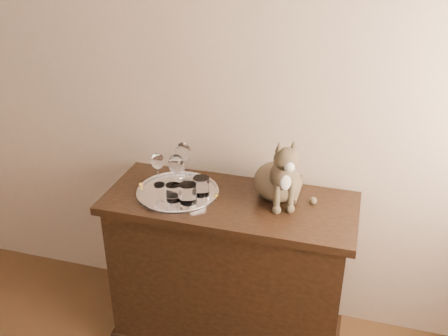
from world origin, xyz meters
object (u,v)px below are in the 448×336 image
at_px(wine_glass_d, 177,174).
at_px(tumbler_c, 201,186).
at_px(tray, 178,193).
at_px(wine_glass_a, 158,169).
at_px(wine_glass_b, 183,162).
at_px(tumbler_a, 188,193).
at_px(tumbler_b, 173,193).
at_px(sideboard, 229,271).
at_px(cat, 278,165).

distance_m(wine_glass_d, tumbler_c, 0.13).
bearing_deg(tray, wine_glass_a, 160.21).
bearing_deg(tray, tumbler_c, 4.83).
distance_m(wine_glass_b, wine_glass_d, 0.11).
xyz_separation_m(wine_glass_b, tumbler_a, (0.09, -0.19, -0.06)).
relative_size(wine_glass_d, tumbler_b, 2.52).
height_order(tray, wine_glass_a, wine_glass_a).
relative_size(sideboard, wine_glass_b, 5.67).
bearing_deg(tumbler_a, tumbler_b, -179.61).
bearing_deg(wine_glass_d, wine_glass_a, 158.94).
bearing_deg(tumbler_b, sideboard, 19.39).
bearing_deg(wine_glass_a, tumbler_b, -43.74).
relative_size(sideboard, tumbler_b, 15.08).
xyz_separation_m(tray, wine_glass_b, (-0.01, 0.11, 0.11)).
height_order(sideboard, tumbler_b, tumbler_b).
xyz_separation_m(wine_glass_a, tumbler_c, (0.23, -0.03, -0.04)).
distance_m(sideboard, tumbler_c, 0.50).
bearing_deg(cat, tumbler_b, 176.18).
bearing_deg(tray, tumbler_b, -84.00).
bearing_deg(wine_glass_a, tumbler_c, -7.68).
distance_m(tray, tumbler_c, 0.13).
height_order(tray, wine_glass_b, wine_glass_b).
bearing_deg(wine_glass_d, wine_glass_b, 93.76).
height_order(wine_glass_a, tumbler_a, wine_glass_a).
height_order(wine_glass_b, cat, cat).
distance_m(tumbler_a, tumbler_b, 0.07).
relative_size(tumbler_b, tumbler_c, 0.89).
relative_size(wine_glass_b, wine_glass_d, 1.06).
distance_m(tray, wine_glass_d, 0.10).
bearing_deg(tray, tumbler_a, -43.12).
bearing_deg(cat, tray, 167.25).
xyz_separation_m(wine_glass_d, tumbler_a, (0.08, -0.07, -0.05)).
bearing_deg(tumbler_b, tray, 96.00).
height_order(wine_glass_a, tumbler_b, wine_glass_a).
xyz_separation_m(wine_glass_d, tumbler_c, (0.12, 0.01, -0.06)).
distance_m(wine_glass_d, tumbler_b, 0.10).
distance_m(tray, tumbler_b, 0.09).
bearing_deg(wine_glass_d, tumbler_b, -83.00).
xyz_separation_m(wine_glass_b, cat, (0.48, -0.02, 0.06)).
xyz_separation_m(wine_glass_a, cat, (0.58, 0.05, 0.08)).
bearing_deg(wine_glass_b, tumbler_b, -84.96).
height_order(tumbler_a, cat, cat).
bearing_deg(wine_glass_b, tumbler_c, -38.85).
height_order(wine_glass_a, cat, cat).
bearing_deg(tray, wine_glass_b, 94.38).
relative_size(tumbler_a, tumbler_c, 1.04).
bearing_deg(sideboard, tumbler_a, -153.70).
bearing_deg(sideboard, tumbler_b, -160.61).
distance_m(wine_glass_b, tumbler_c, 0.17).
relative_size(wine_glass_a, wine_glass_d, 0.87).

